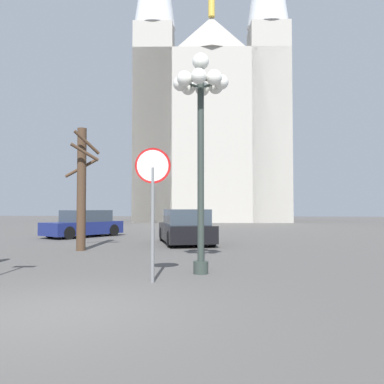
{
  "coord_description": "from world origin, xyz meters",
  "views": [
    {
      "loc": [
        2.71,
        -5.74,
        1.6
      ],
      "look_at": [
        0.02,
        19.04,
        2.55
      ],
      "focal_mm": 36.53,
      "sensor_mm": 36.0,
      "label": 1
    }
  ],
  "objects": [
    {
      "name": "ground_plane",
      "position": [
        0.0,
        0.0,
        0.0
      ],
      "size": [
        120.0,
        120.0,
        0.0
      ],
      "primitive_type": "plane",
      "color": "#514F4C"
    },
    {
      "name": "cathedral",
      "position": [
        0.16,
        37.12,
        12.06
      ],
      "size": [
        16.98,
        11.59,
        37.0
      ],
      "color": "#ADA89E",
      "rests_on": "ground"
    },
    {
      "name": "stop_sign",
      "position": [
        0.98,
        2.44,
        2.0
      ],
      "size": [
        0.76,
        0.16,
        2.86
      ],
      "color": "slate",
      "rests_on": "ground"
    },
    {
      "name": "street_lamp",
      "position": [
        1.9,
        3.64,
        3.99
      ],
      "size": [
        1.36,
        1.36,
        5.36
      ],
      "color": "#2D3833",
      "rests_on": "ground"
    },
    {
      "name": "bare_tree",
      "position": [
        -2.89,
        8.11,
        2.37
      ],
      "size": [
        1.54,
        1.56,
        4.51
      ],
      "color": "#473323",
      "rests_on": "ground"
    },
    {
      "name": "parked_car_near_navy",
      "position": [
        -5.28,
        14.39,
        0.66
      ],
      "size": [
        3.64,
        4.48,
        1.42
      ],
      "color": "navy",
      "rests_on": "ground"
    },
    {
      "name": "parked_car_far_black",
      "position": [
        0.6,
        11.15,
        0.7
      ],
      "size": [
        3.06,
        4.73,
        1.5
      ],
      "color": "black",
      "rests_on": "ground"
    }
  ]
}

